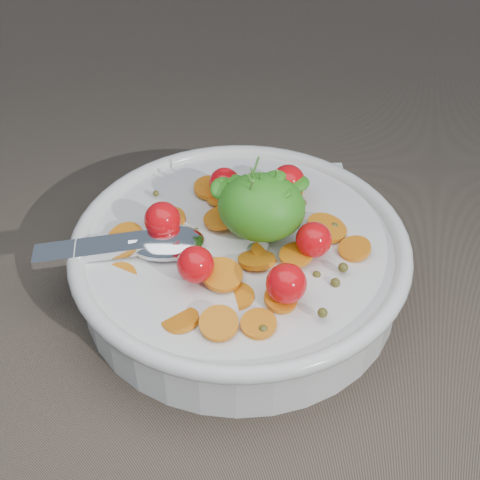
# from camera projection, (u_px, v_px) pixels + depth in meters

# --- Properties ---
(ground) EXTENTS (6.00, 6.00, 0.00)m
(ground) POSITION_uv_depth(u_px,v_px,m) (243.00, 311.00, 0.63)
(ground) COLOR brown
(ground) RESTS_ON ground
(bowl) EXTENTS (0.34, 0.31, 0.13)m
(bowl) POSITION_uv_depth(u_px,v_px,m) (240.00, 259.00, 0.63)
(bowl) COLOR silver
(bowl) RESTS_ON ground
(napkin) EXTENTS (0.18, 0.17, 0.01)m
(napkin) POSITION_uv_depth(u_px,v_px,m) (283.00, 200.00, 0.75)
(napkin) COLOR white
(napkin) RESTS_ON ground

